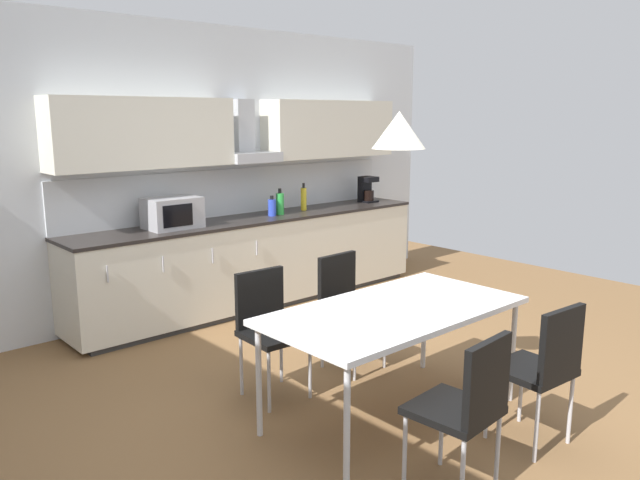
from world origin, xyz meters
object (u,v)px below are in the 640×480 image
at_px(dining_table, 394,314).
at_px(chair_near_left, 468,400).
at_px(microwave, 172,213).
at_px(coffee_maker, 367,189).
at_px(bottle_blue, 272,207).
at_px(bottle_yellow, 304,199).
at_px(chair_far_left, 268,320).
at_px(bottle_green, 280,204).
at_px(chair_far_right, 346,299).
at_px(pendant_lamp, 399,130).
at_px(chair_near_right, 544,361).

height_order(dining_table, chair_near_left, chair_near_left).
relative_size(microwave, dining_table, 0.29).
xyz_separation_m(microwave, chair_near_left, (-0.26, -3.40, -0.52)).
bearing_deg(coffee_maker, bottle_blue, -176.97).
height_order(coffee_maker, bottle_blue, coffee_maker).
distance_m(bottle_yellow, chair_far_left, 2.61).
height_order(bottle_green, chair_far_right, bottle_green).
xyz_separation_m(dining_table, pendant_lamp, (0.00, 0.00, 1.14)).
relative_size(coffee_maker, pendant_lamp, 0.94).
bearing_deg(chair_near_right, dining_table, 114.43).
bearing_deg(chair_far_right, chair_far_left, -180.00).
bearing_deg(pendant_lamp, bottle_yellow, 60.65).
bearing_deg(bottle_green, dining_table, -113.21).
bearing_deg(chair_far_left, coffee_maker, 32.37).
distance_m(dining_table, chair_far_left, 0.92).
bearing_deg(chair_near_left, dining_table, 65.56).
bearing_deg(chair_near_left, bottle_green, 66.49).
relative_size(bottle_blue, dining_table, 0.12).
height_order(chair_far_left, chair_far_right, same).
xyz_separation_m(bottle_yellow, chair_near_left, (-1.84, -3.42, -0.50)).
distance_m(microwave, pendant_lamp, 2.70).
bearing_deg(chair_far_left, dining_table, -65.45).
relative_size(microwave, chair_near_left, 0.55).
height_order(dining_table, chair_far_right, chair_far_right).
bearing_deg(dining_table, microwave, 92.61).
bearing_deg(bottle_yellow, pendant_lamp, -119.35).
xyz_separation_m(chair_far_right, pendant_lamp, (-0.38, -0.82, 1.30)).
distance_m(chair_far_left, chair_near_left, 1.64).
xyz_separation_m(bottle_blue, bottle_yellow, (0.49, 0.08, 0.04)).
height_order(bottle_yellow, dining_table, bottle_yellow).
xyz_separation_m(bottle_blue, chair_far_left, (-1.35, -1.71, -0.46)).
bearing_deg(microwave, bottle_blue, -2.67).
distance_m(bottle_blue, chair_far_right, 1.87).
relative_size(bottle_blue, chair_far_right, 0.24).
bearing_deg(chair_near_right, pendant_lamp, 114.43).
relative_size(chair_far_left, pendant_lamp, 2.72).
relative_size(microwave, bottle_blue, 2.33).
bearing_deg(microwave, bottle_green, -2.01).
distance_m(chair_near_right, chair_far_left, 1.80).
height_order(bottle_yellow, chair_far_right, bottle_yellow).
bearing_deg(pendant_lamp, microwave, 92.61).
xyz_separation_m(chair_near_left, pendant_lamp, (0.37, 0.82, 1.30)).
distance_m(chair_far_right, chair_near_left, 1.80).
relative_size(microwave, chair_far_right, 0.55).
xyz_separation_m(coffee_maker, chair_near_left, (-2.81, -3.42, -0.52)).
bearing_deg(chair_near_left, chair_near_right, 0.00).
bearing_deg(coffee_maker, microwave, -179.41).
bearing_deg(microwave, chair_near_left, -94.30).
height_order(bottle_yellow, chair_near_left, bottle_yellow).
xyz_separation_m(microwave, bottle_green, (1.20, -0.04, -0.02)).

